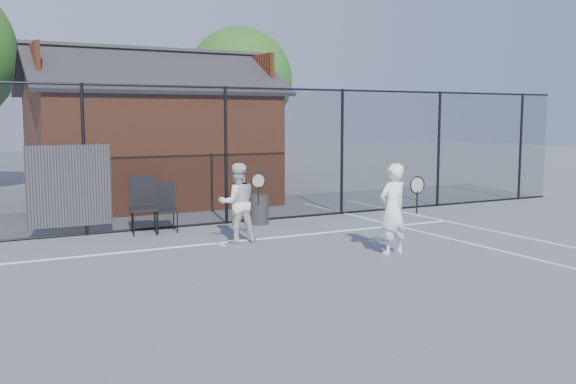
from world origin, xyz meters
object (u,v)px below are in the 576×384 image
player_front (393,209)px  chair_right (166,208)px  waste_bin (259,210)px  player_back (237,203)px  clubhouse (152,144)px  chair_left (144,206)px

player_front → chair_right: bearing=125.5°
waste_bin → chair_right: bearing=180.0°
player_back → chair_right: size_ratio=1.52×
clubhouse → chair_left: bearing=-108.2°
chair_left → chair_right: size_ratio=1.14×
chair_right → player_back: bearing=-55.1°
clubhouse → chair_right: 4.65m
chair_left → waste_bin: size_ratio=1.75×
player_front → waste_bin: player_front is taller
player_back → player_front: bearing=-49.9°
clubhouse → chair_left: 4.75m
chair_right → waste_bin: (2.09, 0.00, -0.17)m
chair_right → waste_bin: 2.10m
player_back → waste_bin: (1.21, 1.64, -0.42)m
player_back → waste_bin: 2.08m
player_front → player_back: 2.95m
player_back → clubhouse: bearing=88.9°
clubhouse → chair_right: bearing=-102.8°
player_front → chair_left: size_ratio=1.40×
clubhouse → player_back: bearing=-91.1°
chair_left → waste_bin: chair_left is taller
player_front → waste_bin: bearing=100.0°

